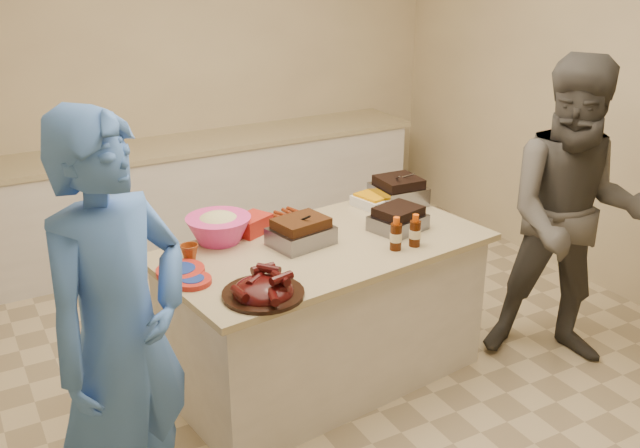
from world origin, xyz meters
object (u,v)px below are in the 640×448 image
bbq_bottle_a (395,249)px  bbq_bottle_b (414,246)px  plastic_cup (190,260)px  mustard_bottle (300,246)px  island (324,376)px  guest_gray (555,354)px  roasting_pan (398,203)px  rib_platter (263,296)px  coleslaw_bowl (219,241)px

bbq_bottle_a → bbq_bottle_b: size_ratio=1.02×
bbq_bottle_a → plastic_cup: size_ratio=1.98×
plastic_cup → mustard_bottle: bearing=-11.0°
island → guest_gray: size_ratio=0.98×
guest_gray → roasting_pan: bearing=166.1°
roasting_pan → mustard_bottle: 0.90m
bbq_bottle_a → bbq_bottle_b: bearing=-4.3°
rib_platter → guest_gray: size_ratio=0.21×
coleslaw_bowl → guest_gray: coleslaw_bowl is taller
island → plastic_cup: (-0.71, 0.16, 0.84)m
bbq_bottle_a → rib_platter: bearing=-170.5°
coleslaw_bowl → plastic_cup: size_ratio=3.82×
island → mustard_bottle: 0.85m
bbq_bottle_b → roasting_pan: bearing=62.8°
rib_platter → roasting_pan: 1.45m
mustard_bottle → plastic_cup: 0.59m
roasting_pan → plastic_cup: roasting_pan is taller
bbq_bottle_a → coleslaw_bowl: bearing=144.5°
plastic_cup → guest_gray: 2.32m
island → roasting_pan: 1.16m
mustard_bottle → bbq_bottle_b: bearing=-28.7°
bbq_bottle_a → guest_gray: 1.38m
roasting_pan → bbq_bottle_a: size_ratio=1.56×
bbq_bottle_b → guest_gray: size_ratio=0.10×
guest_gray → island: bearing=-161.3°
mustard_bottle → coleslaw_bowl: bearing=142.9°
island → rib_platter: bearing=-151.8°
rib_platter → island: bearing=35.3°
coleslaw_bowl → mustard_bottle: (0.35, -0.27, 0.00)m
bbq_bottle_a → plastic_cup: (-1.00, 0.40, 0.00)m
island → coleslaw_bowl: size_ratio=5.02×
island → bbq_bottle_b: bearing=-38.6°
bbq_bottle_b → guest_gray: 1.29m
plastic_cup → guest_gray: (2.06, -0.64, -0.84)m
roasting_pan → guest_gray: size_ratio=0.16×
rib_platter → roasting_pan: rib_platter is taller
rib_platter → bbq_bottle_a: 0.85m
guest_gray → plastic_cup: bearing=-158.9°
coleslaw_bowl → plastic_cup: (-0.22, -0.16, 0.00)m
rib_platter → mustard_bottle: 0.59m
rib_platter → bbq_bottle_b: 0.96m
coleslaw_bowl → guest_gray: size_ratio=0.19×
mustard_bottle → plastic_cup: bearing=169.0°
coleslaw_bowl → bbq_bottle_b: 1.06m
bbq_bottle_a → guest_gray: (1.06, -0.24, -0.84)m
rib_platter → mustard_bottle: rib_platter is taller
island → coleslaw_bowl: coleslaw_bowl is taller
bbq_bottle_b → plastic_cup: size_ratio=1.94×
bbq_bottle_b → guest_gray: bbq_bottle_b is taller
rib_platter → guest_gray: rib_platter is taller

